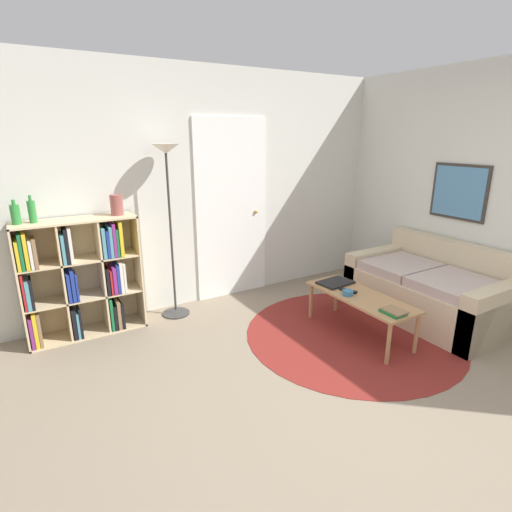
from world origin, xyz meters
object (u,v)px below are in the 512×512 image
(floor_lamp, at_px, (168,180))
(laptop, at_px, (335,283))
(bowl, at_px, (348,293))
(vase_on_shelf, at_px, (117,205))
(bottle_left, at_px, (15,214))
(coffee_table, at_px, (360,299))
(bookshelf, at_px, (80,278))
(bottle_middle, at_px, (32,211))
(couch, at_px, (431,290))

(floor_lamp, xyz_separation_m, laptop, (1.39, -0.99, -1.03))
(bowl, relative_size, vase_on_shelf, 0.53)
(bottle_left, distance_m, vase_on_shelf, 0.84)
(coffee_table, xyz_separation_m, bowl, (-0.11, 0.07, 0.07))
(bookshelf, height_order, vase_on_shelf, vase_on_shelf)
(coffee_table, height_order, laptop, laptop)
(vase_on_shelf, bearing_deg, bottle_middle, 178.68)
(bottle_middle, bearing_deg, bookshelf, -2.33)
(bookshelf, xyz_separation_m, bottle_middle, (-0.31, 0.01, 0.67))
(floor_lamp, relative_size, laptop, 4.91)
(bowl, relative_size, bottle_left, 0.49)
(coffee_table, bearing_deg, laptop, 89.37)
(coffee_table, relative_size, bottle_left, 5.32)
(bookshelf, bearing_deg, couch, -24.14)
(bowl, distance_m, bottle_left, 3.06)
(floor_lamp, bearing_deg, bowl, -45.29)
(couch, xyz_separation_m, coffee_table, (-0.99, 0.07, 0.09))
(bottle_left, bearing_deg, coffee_table, -27.48)
(floor_lamp, xyz_separation_m, bottle_left, (-1.34, 0.06, -0.22))
(floor_lamp, relative_size, bottle_middle, 7.44)
(laptop, relative_size, vase_on_shelf, 1.88)
(laptop, height_order, bowl, bowl)
(floor_lamp, relative_size, bowl, 17.45)
(floor_lamp, relative_size, bottle_left, 8.48)
(floor_lamp, height_order, vase_on_shelf, floor_lamp)
(bowl, height_order, bottle_middle, bottle_middle)
(floor_lamp, xyz_separation_m, bottle_middle, (-1.22, 0.06, -0.20))
(floor_lamp, distance_m, laptop, 2.00)
(coffee_table, height_order, vase_on_shelf, vase_on_shelf)
(bookshelf, bearing_deg, coffee_table, -31.41)
(coffee_table, bearing_deg, vase_on_shelf, 143.53)
(bottle_left, distance_m, bottle_middle, 0.13)
(coffee_table, height_order, bottle_middle, bottle_middle)
(laptop, distance_m, vase_on_shelf, 2.31)
(floor_lamp, bearing_deg, bottle_middle, 177.37)
(vase_on_shelf, bearing_deg, couch, -27.01)
(coffee_table, bearing_deg, bottle_left, 152.52)
(laptop, xyz_separation_m, bottle_left, (-2.74, 1.06, 0.81))
(bottle_left, relative_size, vase_on_shelf, 1.09)
(bookshelf, distance_m, laptop, 2.53)
(couch, height_order, bottle_left, bottle_left)
(bookshelf, distance_m, bottle_middle, 0.74)
(coffee_table, xyz_separation_m, laptop, (0.00, 0.37, 0.05))
(couch, distance_m, bowl, 1.11)
(bottle_left, bearing_deg, bowl, -27.32)
(couch, distance_m, bottle_middle, 4.01)
(laptop, xyz_separation_m, bottle_middle, (-2.61, 1.05, 0.83))
(bookshelf, bearing_deg, vase_on_shelf, -0.55)
(couch, relative_size, bowl, 15.35)
(bottle_middle, bearing_deg, vase_on_shelf, -1.32)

